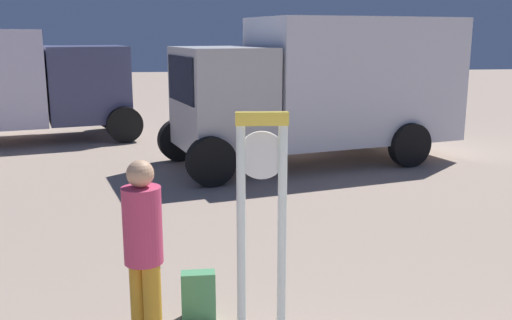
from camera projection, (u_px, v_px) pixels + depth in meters
The scene contains 4 objects.
standing_clock at pixel (262, 220), 4.44m from camera, with size 0.40×0.12×2.12m.
person_near_clock at pixel (143, 248), 4.78m from camera, with size 0.32×0.32×1.69m.
backpack at pixel (198, 296), 5.51m from camera, with size 0.32×0.19×0.47m.
box_truck_near at pixel (325, 85), 12.10m from camera, with size 6.54×3.90×3.01m.
Camera 1 is at (-0.96, -1.88, 2.69)m, focal length 40.44 mm.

